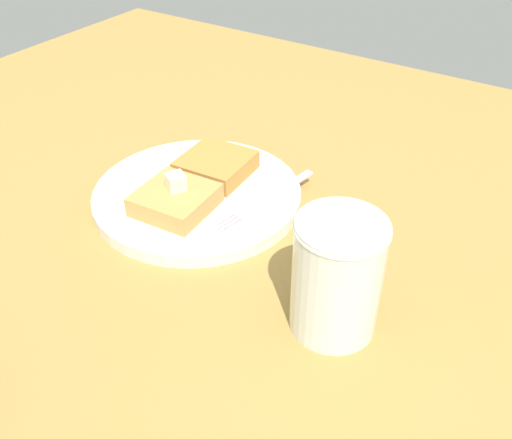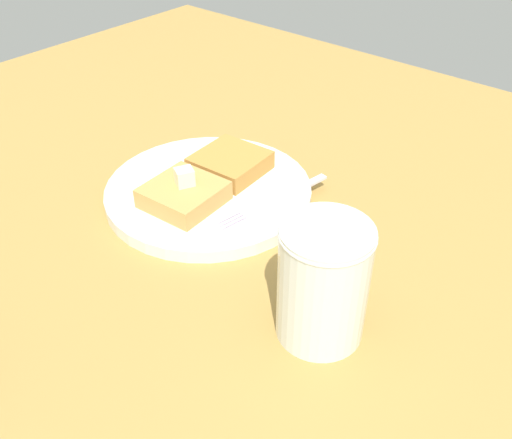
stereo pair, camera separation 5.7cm
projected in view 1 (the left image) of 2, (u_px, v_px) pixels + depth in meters
table_surface at (173, 257)px, 62.09cm from camera, size 124.50×124.50×2.97cm
plate at (197, 194)px, 67.63cm from camera, size 24.56×24.56×1.53cm
toast_slice_left at (175, 200)px, 63.58cm from camera, size 8.51×8.38×2.30cm
toast_slice_middle at (216, 165)px, 69.54cm from camera, size 8.51×8.38×2.30cm
butter_pat_primary at (176, 182)px, 62.60cm from camera, size 2.56×2.47×1.97cm
fork at (261, 203)px, 64.74cm from camera, size 16.03×3.94×0.36cm
syrup_jar at (336, 282)px, 49.29cm from camera, size 8.01×8.01×11.37cm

